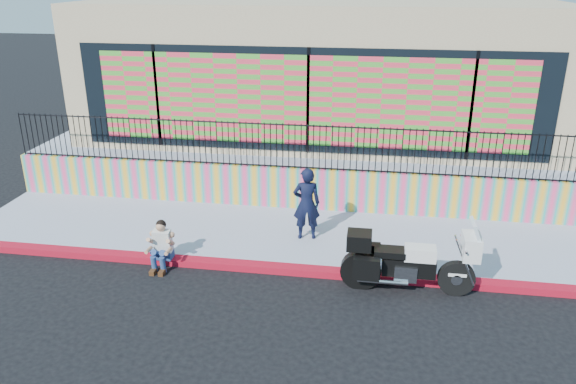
# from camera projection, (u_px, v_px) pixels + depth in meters

# --- Properties ---
(ground) EXTENTS (90.00, 90.00, 0.00)m
(ground) POSITION_uv_depth(u_px,v_px,m) (283.00, 272.00, 12.14)
(ground) COLOR black
(ground) RESTS_ON ground
(red_curb) EXTENTS (16.00, 0.30, 0.15)m
(red_curb) POSITION_uv_depth(u_px,v_px,m) (283.00, 269.00, 12.11)
(red_curb) COLOR maroon
(red_curb) RESTS_ON ground
(sidewalk) EXTENTS (16.00, 3.00, 0.15)m
(sidewalk) POSITION_uv_depth(u_px,v_px,m) (294.00, 236.00, 13.63)
(sidewalk) COLOR #9197AF
(sidewalk) RESTS_ON ground
(mural_wall) EXTENTS (16.00, 0.20, 1.10)m
(mural_wall) POSITION_uv_depth(u_px,v_px,m) (303.00, 188.00, 14.87)
(mural_wall) COLOR #FF437F
(mural_wall) RESTS_ON sidewalk
(metal_fence) EXTENTS (15.80, 0.04, 1.20)m
(metal_fence) POSITION_uv_depth(u_px,v_px,m) (303.00, 147.00, 14.44)
(metal_fence) COLOR black
(metal_fence) RESTS_ON mural_wall
(elevated_platform) EXTENTS (16.00, 10.00, 1.25)m
(elevated_platform) POSITION_uv_depth(u_px,v_px,m) (322.00, 138.00, 19.58)
(elevated_platform) COLOR #9197AF
(elevated_platform) RESTS_ON ground
(storefront_building) EXTENTS (14.00, 8.06, 4.00)m
(storefront_building) POSITION_uv_depth(u_px,v_px,m) (323.00, 63.00, 18.42)
(storefront_building) COLOR tan
(storefront_building) RESTS_ON elevated_platform
(police_motorcycle) EXTENTS (2.63, 0.87, 1.64)m
(police_motorcycle) POSITION_uv_depth(u_px,v_px,m) (406.00, 260.00, 11.19)
(police_motorcycle) COLOR black
(police_motorcycle) RESTS_ON ground
(police_officer) EXTENTS (0.71, 0.53, 1.75)m
(police_officer) POSITION_uv_depth(u_px,v_px,m) (307.00, 204.00, 13.05)
(police_officer) COLOR black
(police_officer) RESTS_ON sidewalk
(seated_man) EXTENTS (0.54, 0.71, 1.06)m
(seated_man) POSITION_uv_depth(u_px,v_px,m) (161.00, 250.00, 12.14)
(seated_man) COLOR navy
(seated_man) RESTS_ON ground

